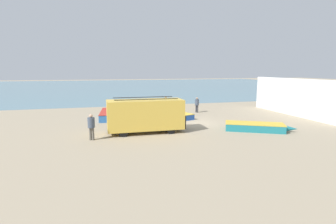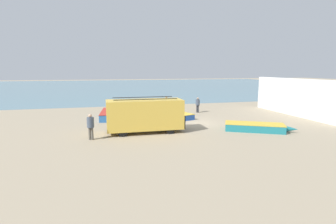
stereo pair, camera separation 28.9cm
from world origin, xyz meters
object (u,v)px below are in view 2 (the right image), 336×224
fishing_rowboat_1 (111,114)px  fishing_rowboat_2 (256,127)px  fisherman_2 (198,104)px  fisherman_0 (166,103)px  fisherman_1 (91,124)px  parked_van (145,115)px  fishing_rowboat_0 (174,115)px

fishing_rowboat_1 → fishing_rowboat_2: fishing_rowboat_1 is taller
fishing_rowboat_2 → fisherman_2: bearing=125.8°
fishing_rowboat_1 → fisherman_0: 6.04m
fishing_rowboat_1 → fisherman_1: 8.00m
fishing_rowboat_1 → fisherman_0: bearing=-69.7°
fisherman_1 → fishing_rowboat_2: bearing=108.9°
parked_van → fisherman_2: size_ratio=3.42×
fishing_rowboat_1 → fisherman_1: (-1.55, -7.82, 0.69)m
fishing_rowboat_1 → fisherman_2: bearing=-79.8°
parked_van → fishing_rowboat_0: size_ratio=1.11×
fishing_rowboat_0 → parked_van: bearing=127.5°
parked_van → fishing_rowboat_0: 6.52m
fisherman_0 → fishing_rowboat_2: bearing=119.7°
fishing_rowboat_1 → fishing_rowboat_2: size_ratio=1.13×
parked_van → fisherman_2: 10.03m
fishing_rowboat_2 → parked_van: bearing=-163.4°
fishing_rowboat_1 → fisherman_1: fisherman_1 is taller
fisherman_1 → fisherman_0: bearing=162.8°
fishing_rowboat_0 → fishing_rowboat_1: 6.04m
fishing_rowboat_0 → fishing_rowboat_2: fishing_rowboat_2 is taller
parked_van → fisherman_2: parked_van is taller
parked_van → fisherman_1: size_ratio=3.23×
fisherman_0 → fisherman_1: bearing=56.9°
fishing_rowboat_0 → fisherman_0: 2.98m
fishing_rowboat_0 → fisherman_0: (-0.06, 2.88, 0.78)m
fishing_rowboat_1 → fisherman_2: (9.02, 0.66, 0.63)m
fishing_rowboat_0 → fisherman_1: (-7.43, -6.42, 0.76)m
parked_van → fishing_rowboat_2: 8.28m
fisherman_0 → fisherman_1: fisherman_0 is taller
parked_van → fishing_rowboat_1: parked_van is taller
fisherman_1 → fisherman_2: fisherman_1 is taller
fisherman_0 → fisherman_2: bearing=170.9°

